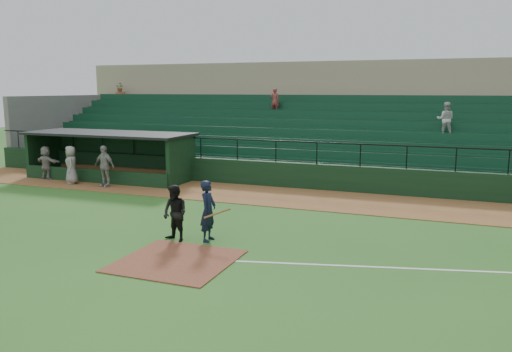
% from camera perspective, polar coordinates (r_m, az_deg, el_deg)
% --- Properties ---
extents(ground, '(90.00, 90.00, 0.00)m').
position_cam_1_polar(ground, '(15.04, -6.97, -8.28)').
color(ground, '#2A5E1E').
rests_on(ground, ground).
extents(warning_track, '(40.00, 4.00, 0.03)m').
position_cam_1_polar(warning_track, '(22.17, 2.80, -2.31)').
color(warning_track, brown).
rests_on(warning_track, ground).
extents(home_plate_dirt, '(3.00, 3.00, 0.03)m').
position_cam_1_polar(home_plate_dirt, '(14.21, -8.89, -9.35)').
color(home_plate_dirt, brown).
rests_on(home_plate_dirt, ground).
extents(foul_line, '(17.49, 4.44, 0.01)m').
position_cam_1_polar(foul_line, '(14.59, 25.05, -9.70)').
color(foul_line, white).
rests_on(foul_line, ground).
extents(stadium_structure, '(38.00, 13.08, 6.40)m').
position_cam_1_polar(stadium_structure, '(29.92, 7.98, 5.16)').
color(stadium_structure, black).
rests_on(stadium_structure, ground).
extents(dugout, '(8.90, 3.20, 2.42)m').
position_cam_1_polar(dugout, '(27.85, -15.52, 2.56)').
color(dugout, black).
rests_on(dugout, ground).
extents(batter_at_plate, '(1.04, 0.73, 1.89)m').
position_cam_1_polar(batter_at_plate, '(15.69, -5.37, -3.91)').
color(batter_at_plate, black).
rests_on(batter_at_plate, ground).
extents(umpire, '(1.01, 0.88, 1.75)m').
position_cam_1_polar(umpire, '(15.80, -9.03, -4.15)').
color(umpire, black).
rests_on(umpire, ground).
extents(dugout_player_a, '(1.19, 0.58, 1.97)m').
position_cam_1_polar(dugout_player_a, '(25.25, -16.61, 1.08)').
color(dugout_player_a, '#9E9993').
rests_on(dugout_player_a, warning_track).
extents(dugout_player_b, '(1.04, 1.07, 1.86)m').
position_cam_1_polar(dugout_player_b, '(26.54, -19.97, 1.18)').
color(dugout_player_b, gray).
rests_on(dugout_player_b, warning_track).
extents(dugout_player_c, '(1.65, 0.72, 1.72)m').
position_cam_1_polar(dugout_player_c, '(28.33, -22.42, 1.39)').
color(dugout_player_c, '#99948F').
rests_on(dugout_player_c, warning_track).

